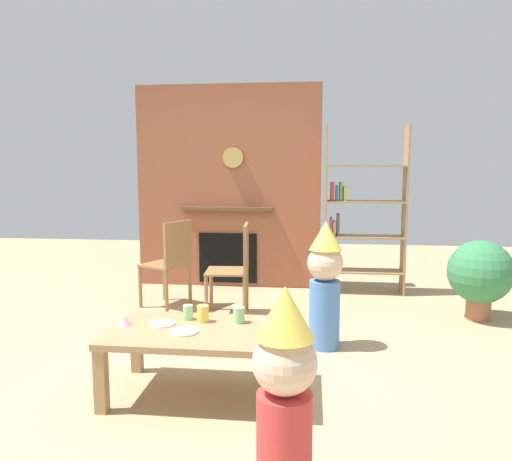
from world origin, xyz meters
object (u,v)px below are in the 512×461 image
paper_cup_far_left (203,314)px  child_in_pink (325,282)px  bookshelf (358,217)px  birthday_cake_slice (125,321)px  paper_cup_center (188,312)px  coffee_table (199,339)px  dining_chair_left (171,259)px  dining_chair_middle (237,264)px  paper_cup_near_left (275,321)px  paper_plate_rear (162,324)px  paper_plate_front (184,332)px  paper_cup_near_right (239,315)px  potted_plant_tall (480,273)px  child_with_cone_hat (284,395)px

paper_cup_far_left → child_in_pink: (0.81, 0.77, 0.06)m
bookshelf → birthday_cake_slice: bookshelf is taller
paper_cup_center → child_in_pink: 1.18m
coffee_table → dining_chair_left: 2.03m
dining_chair_left → birthday_cake_slice: bearing=122.9°
coffee_table → dining_chair_left: bearing=111.1°
paper_cup_far_left → dining_chair_middle: (-0.01, 1.53, 0.03)m
paper_cup_near_left → dining_chair_middle: (-0.50, 1.62, 0.03)m
bookshelf → paper_plate_rear: size_ratio=11.40×
bookshelf → child_in_pink: size_ratio=1.86×
bookshelf → paper_plate_front: 3.13m
dining_chair_left → coffee_table: bearing=136.8°
paper_cup_near_right → paper_plate_rear: size_ratio=0.63×
bookshelf → dining_chair_middle: bearing=-139.6°
child_in_pink → potted_plant_tall: size_ratio=1.34×
birthday_cake_slice → child_in_pink: bearing=35.0°
paper_plate_rear → birthday_cake_slice: 0.24m
birthday_cake_slice → dining_chair_left: 1.89m
birthday_cake_slice → paper_cup_far_left: bearing=15.4°
bookshelf → paper_plate_front: size_ratio=11.01×
paper_cup_far_left → paper_plate_front: size_ratio=0.64×
paper_plate_rear → child_with_cone_hat: size_ratio=0.17×
potted_plant_tall → dining_chair_middle: bearing=-176.3°
child_with_cone_hat → potted_plant_tall: child_with_cone_hat is taller
paper_cup_near_right → paper_plate_rear: paper_cup_near_right is taller
paper_cup_center → paper_plate_front: bearing=-80.8°
birthday_cake_slice → child_with_cone_hat: bearing=-43.4°
paper_cup_near_right → dining_chair_left: bearing=118.9°
paper_plate_front → child_with_cone_hat: 1.16m
paper_plate_rear → child_in_pink: 1.37m
potted_plant_tall → paper_cup_near_right: bearing=-140.8°
paper_cup_near_right → coffee_table: bearing=-145.7°
paper_cup_near_left → paper_cup_center: bearing=168.4°
paper_cup_near_left → paper_plate_rear: 0.73m
birthday_cake_slice → child_with_cone_hat: child_with_cone_hat is taller
bookshelf → paper_cup_far_left: bearing=-115.3°
bookshelf → paper_cup_near_left: (-0.74, -2.67, -0.40)m
paper_plate_front → paper_cup_center: bearing=99.2°
paper_cup_near_left → potted_plant_tall: size_ratio=0.13×
paper_plate_rear → dining_chair_middle: bearing=81.8°
birthday_cake_slice → dining_chair_middle: 1.73m
child_in_pink → dining_chair_middle: 1.12m
paper_cup_near_right → paper_plate_front: paper_cup_near_right is taller
paper_cup_near_left → paper_plate_front: (-0.55, -0.14, -0.04)m
paper_cup_near_right → bookshelf: bearing=69.1°
paper_cup_far_left → paper_plate_front: (-0.07, -0.22, -0.05)m
paper_cup_near_left → paper_plate_front: paper_cup_near_left is taller
paper_cup_far_left → paper_cup_center: bearing=162.0°
bookshelf → birthday_cake_slice: 3.24m
paper_cup_near_right → paper_cup_far_left: (-0.24, -0.01, 0.00)m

